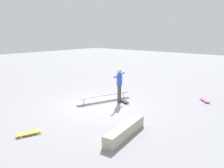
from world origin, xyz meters
name	(u,v)px	position (x,y,z in m)	size (l,w,h in m)	color
ground_plane	(100,105)	(0.00, 0.00, 0.00)	(60.00, 60.00, 0.00)	gray
grind_rail	(105,99)	(-0.55, -0.21, 0.16)	(2.89, 1.21, 0.36)	black
skate_ledge	(125,131)	(1.82, 2.91, 0.20)	(2.24, 0.38, 0.40)	#B2A893
skater_main	(119,83)	(-0.94, 0.44, 1.00)	(1.34, 0.53, 1.72)	brown
skateboard_main	(124,101)	(-1.13, 0.55, 0.07)	(0.51, 0.81, 0.09)	black
loose_skateboard_yellow	(29,133)	(3.91, 0.40, 0.07)	(0.82, 0.45, 0.09)	yellow
loose_skateboard_pink	(205,100)	(-3.93, 3.61, 0.07)	(0.72, 0.69, 0.09)	#E05993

